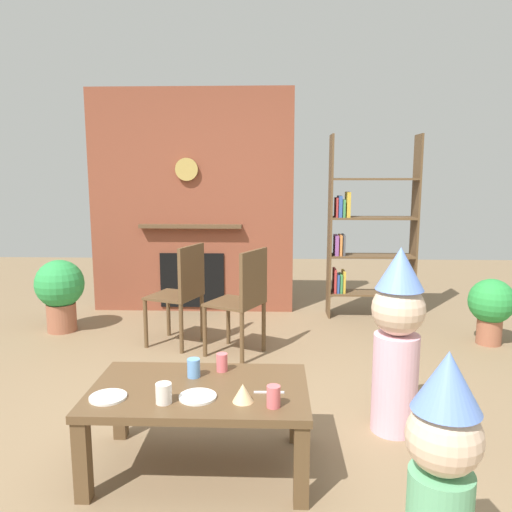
% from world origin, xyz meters
% --- Properties ---
extents(ground_plane, '(12.00, 12.00, 0.00)m').
position_xyz_m(ground_plane, '(0.00, 0.00, 0.00)').
color(ground_plane, '#846B4C').
extents(brick_fireplace_feature, '(2.20, 0.28, 2.40)m').
position_xyz_m(brick_fireplace_feature, '(-0.63, 2.60, 1.19)').
color(brick_fireplace_feature, brown).
rests_on(brick_fireplace_feature, ground_plane).
extents(bookshelf, '(0.90, 0.28, 1.90)m').
position_xyz_m(bookshelf, '(1.21, 2.40, 0.88)').
color(bookshelf, brown).
rests_on(bookshelf, ground_plane).
extents(coffee_table, '(1.10, 0.66, 0.44)m').
position_xyz_m(coffee_table, '(-0.11, -0.47, 0.37)').
color(coffee_table, brown).
rests_on(coffee_table, ground_plane).
extents(paper_cup_near_left, '(0.08, 0.08, 0.10)m').
position_xyz_m(paper_cup_near_left, '(-0.25, -0.65, 0.49)').
color(paper_cup_near_left, silver).
rests_on(paper_cup_near_left, coffee_table).
extents(paper_cup_near_right, '(0.07, 0.07, 0.10)m').
position_xyz_m(paper_cup_near_right, '(-0.15, -0.34, 0.49)').
color(paper_cup_near_right, '#669EE0').
rests_on(paper_cup_near_right, coffee_table).
extents(paper_cup_center, '(0.06, 0.06, 0.10)m').
position_xyz_m(paper_cup_center, '(-0.01, -0.25, 0.49)').
color(paper_cup_center, '#E5666B').
rests_on(paper_cup_center, coffee_table).
extents(paper_cup_far_left, '(0.06, 0.06, 0.10)m').
position_xyz_m(paper_cup_far_left, '(0.27, -0.67, 0.49)').
color(paper_cup_far_left, '#E5666B').
rests_on(paper_cup_far_left, coffee_table).
extents(paper_plate_front, '(0.18, 0.18, 0.01)m').
position_xyz_m(paper_plate_front, '(-0.10, -0.59, 0.45)').
color(paper_plate_front, white).
rests_on(paper_plate_front, coffee_table).
extents(paper_plate_rear, '(0.18, 0.18, 0.01)m').
position_xyz_m(paper_plate_rear, '(-0.53, -0.61, 0.45)').
color(paper_plate_rear, white).
rests_on(paper_plate_rear, coffee_table).
extents(birthday_cake_slice, '(0.10, 0.10, 0.09)m').
position_xyz_m(birthday_cake_slice, '(0.13, -0.62, 0.48)').
color(birthday_cake_slice, '#EAC68C').
rests_on(birthday_cake_slice, coffee_table).
extents(table_fork, '(0.15, 0.02, 0.01)m').
position_xyz_m(table_fork, '(0.25, -0.52, 0.44)').
color(table_fork, silver).
rests_on(table_fork, coffee_table).
extents(child_with_cone_hat, '(0.26, 0.26, 0.93)m').
position_xyz_m(child_with_cone_hat, '(0.85, -1.26, 0.49)').
color(child_with_cone_hat, '#66B27F').
rests_on(child_with_cone_hat, ground_plane).
extents(child_in_pink, '(0.30, 0.30, 1.10)m').
position_xyz_m(child_in_pink, '(0.98, -0.05, 0.58)').
color(child_in_pink, '#EAB2C6').
rests_on(child_in_pink, ground_plane).
extents(dining_chair_left, '(0.52, 0.52, 0.90)m').
position_xyz_m(dining_chair_left, '(-0.53, 1.39, 0.51)').
color(dining_chair_left, brown).
rests_on(dining_chair_left, ground_plane).
extents(dining_chair_middle, '(0.54, 0.54, 0.90)m').
position_xyz_m(dining_chair_middle, '(0.02, 1.16, 0.51)').
color(dining_chair_middle, brown).
rests_on(dining_chair_middle, ground_plane).
extents(potted_plant_tall, '(0.40, 0.40, 0.59)m').
position_xyz_m(potted_plant_tall, '(2.19, 1.53, 0.35)').
color(potted_plant_tall, '#9E5B42').
rests_on(potted_plant_tall, ground_plane).
extents(potted_plant_short, '(0.46, 0.46, 0.70)m').
position_xyz_m(potted_plant_short, '(-1.78, 1.76, 0.41)').
color(potted_plant_short, '#9E5B42').
rests_on(potted_plant_short, ground_plane).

